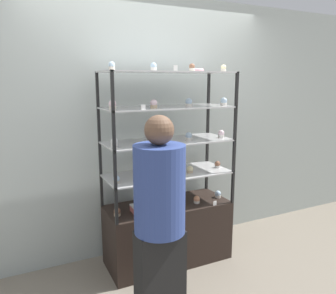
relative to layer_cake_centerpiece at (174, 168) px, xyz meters
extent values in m
plane|color=gray|center=(-0.05, 0.03, -0.96)|extent=(20.00, 20.00, 0.00)
cube|color=#A8B2AD|center=(-0.05, 0.42, 0.34)|extent=(8.00, 0.05, 2.60)
cube|color=black|center=(-0.05, 0.03, -0.66)|extent=(1.20, 0.50, 0.59)
cube|color=black|center=(-0.64, 0.27, -0.21)|extent=(0.02, 0.02, 0.31)
cube|color=black|center=(0.54, 0.27, -0.21)|extent=(0.02, 0.02, 0.31)
cube|color=black|center=(-0.64, -0.21, -0.21)|extent=(0.02, 0.02, 0.31)
cube|color=black|center=(0.54, -0.21, -0.21)|extent=(0.02, 0.02, 0.31)
cube|color=silver|center=(-0.05, 0.03, -0.06)|extent=(1.20, 0.50, 0.01)
cube|color=black|center=(-0.64, 0.27, 0.11)|extent=(0.02, 0.02, 0.31)
cube|color=black|center=(0.54, 0.27, 0.11)|extent=(0.02, 0.02, 0.31)
cube|color=black|center=(-0.64, -0.21, 0.11)|extent=(0.02, 0.02, 0.31)
cube|color=black|center=(0.54, -0.21, 0.11)|extent=(0.02, 0.02, 0.31)
cube|color=silver|center=(-0.05, 0.03, 0.26)|extent=(1.20, 0.50, 0.01)
cube|color=black|center=(-0.64, 0.27, 0.42)|extent=(0.02, 0.02, 0.31)
cube|color=black|center=(0.54, 0.27, 0.42)|extent=(0.02, 0.02, 0.31)
cube|color=black|center=(-0.64, -0.21, 0.42)|extent=(0.02, 0.02, 0.31)
cube|color=black|center=(0.54, -0.21, 0.42)|extent=(0.02, 0.02, 0.31)
cube|color=silver|center=(-0.05, 0.03, 0.57)|extent=(1.20, 0.50, 0.01)
cube|color=black|center=(-0.64, 0.27, 0.73)|extent=(0.02, 0.02, 0.31)
cube|color=black|center=(0.54, 0.27, 0.73)|extent=(0.02, 0.02, 0.31)
cube|color=black|center=(-0.64, -0.21, 0.73)|extent=(0.02, 0.02, 0.31)
cube|color=black|center=(0.54, -0.21, 0.73)|extent=(0.02, 0.02, 0.31)
cube|color=silver|center=(-0.05, 0.03, 0.89)|extent=(1.20, 0.50, 0.01)
cylinder|color=beige|center=(0.00, 0.00, -0.01)|extent=(0.17, 0.17, 0.09)
cylinder|color=silver|center=(0.00, 0.00, 0.04)|extent=(0.18, 0.18, 0.02)
cube|color=#C66660|center=(-0.35, -0.03, -0.34)|extent=(0.19, 0.14, 0.05)
cube|color=white|center=(-0.35, -0.03, -0.31)|extent=(0.19, 0.14, 0.01)
cylinder|color=#CCB28C|center=(-0.58, -0.03, -0.35)|extent=(0.06, 0.06, 0.02)
sphere|color=#8C5B42|center=(-0.58, -0.03, -0.33)|extent=(0.06, 0.06, 0.06)
cylinder|color=white|center=(-0.07, -0.10, -0.35)|extent=(0.06, 0.06, 0.02)
sphere|color=#8C5B42|center=(-0.07, -0.10, -0.33)|extent=(0.06, 0.06, 0.06)
cylinder|color=beige|center=(0.22, -0.07, -0.35)|extent=(0.06, 0.06, 0.02)
sphere|color=#E5996B|center=(0.22, -0.07, -0.33)|extent=(0.06, 0.06, 0.06)
cylinder|color=beige|center=(0.49, -0.03, -0.35)|extent=(0.06, 0.06, 0.02)
sphere|color=silver|center=(0.49, -0.03, -0.33)|extent=(0.06, 0.06, 0.06)
cube|color=white|center=(0.34, -0.20, -0.35)|extent=(0.04, 0.00, 0.04)
cylinder|color=beige|center=(-0.59, -0.06, -0.04)|extent=(0.06, 0.06, 0.02)
sphere|color=silver|center=(-0.59, -0.06, -0.01)|extent=(0.06, 0.06, 0.06)
cylinder|color=beige|center=(-0.22, -0.05, -0.04)|extent=(0.06, 0.06, 0.02)
sphere|color=#8C5B42|center=(-0.22, -0.05, -0.01)|extent=(0.06, 0.06, 0.06)
cylinder|color=#CCB28C|center=(0.14, -0.06, -0.04)|extent=(0.06, 0.06, 0.02)
sphere|color=#F4EAB2|center=(0.14, -0.06, -0.01)|extent=(0.06, 0.06, 0.06)
cylinder|color=white|center=(0.48, -0.01, -0.04)|extent=(0.06, 0.06, 0.02)
sphere|color=#8C5B42|center=(0.48, -0.01, -0.01)|extent=(0.06, 0.06, 0.06)
cube|color=white|center=(-0.29, -0.20, -0.03)|extent=(0.04, 0.00, 0.04)
cylinder|color=white|center=(-0.59, -0.06, 0.28)|extent=(0.06, 0.06, 0.03)
sphere|color=white|center=(-0.59, -0.06, 0.31)|extent=(0.06, 0.06, 0.06)
cylinder|color=white|center=(-0.24, -0.07, 0.28)|extent=(0.06, 0.06, 0.03)
sphere|color=#8C5B42|center=(-0.24, -0.07, 0.31)|extent=(0.06, 0.06, 0.06)
cylinder|color=white|center=(0.12, -0.05, 0.28)|extent=(0.06, 0.06, 0.03)
sphere|color=silver|center=(0.12, -0.05, 0.31)|extent=(0.06, 0.06, 0.06)
cylinder|color=white|center=(0.48, -0.07, 0.28)|extent=(0.06, 0.06, 0.03)
sphere|color=silver|center=(0.48, -0.07, 0.31)|extent=(0.06, 0.06, 0.06)
cube|color=white|center=(-0.42, -0.20, 0.28)|extent=(0.04, 0.00, 0.04)
cylinder|color=beige|center=(-0.59, -0.02, 0.59)|extent=(0.06, 0.06, 0.03)
sphere|color=silver|center=(-0.59, -0.02, 0.62)|extent=(0.06, 0.06, 0.06)
cylinder|color=#CCB28C|center=(-0.24, -0.07, 0.59)|extent=(0.06, 0.06, 0.03)
sphere|color=silver|center=(-0.24, -0.07, 0.62)|extent=(0.06, 0.06, 0.06)
cylinder|color=white|center=(0.13, -0.03, 0.59)|extent=(0.06, 0.06, 0.03)
sphere|color=silver|center=(0.13, -0.03, 0.62)|extent=(0.06, 0.06, 0.06)
cylinder|color=white|center=(0.50, -0.06, 0.59)|extent=(0.06, 0.06, 0.03)
sphere|color=silver|center=(0.50, -0.06, 0.62)|extent=(0.06, 0.06, 0.06)
cube|color=white|center=(-0.38, -0.20, 0.60)|extent=(0.04, 0.00, 0.04)
cylinder|color=beige|center=(-0.60, -0.08, 0.91)|extent=(0.05, 0.05, 0.03)
sphere|color=silver|center=(-0.60, -0.08, 0.93)|extent=(0.05, 0.05, 0.05)
cylinder|color=white|center=(-0.24, -0.09, 0.91)|extent=(0.05, 0.05, 0.03)
sphere|color=silver|center=(-0.24, -0.09, 0.93)|extent=(0.05, 0.05, 0.05)
cylinder|color=beige|center=(0.13, -0.09, 0.91)|extent=(0.05, 0.05, 0.03)
sphere|color=#8C5B42|center=(0.13, -0.09, 0.93)|extent=(0.05, 0.05, 0.05)
cylinder|color=beige|center=(0.49, -0.06, 0.91)|extent=(0.05, 0.05, 0.03)
sphere|color=#F4EAB2|center=(0.49, -0.06, 0.93)|extent=(0.05, 0.05, 0.05)
cube|color=white|center=(-0.09, -0.20, 0.91)|extent=(0.04, 0.00, 0.04)
torus|color=#EFB2BC|center=(0.29, 0.09, 0.91)|extent=(0.13, 0.13, 0.03)
cube|color=black|center=(-0.48, -0.71, -0.60)|extent=(0.34, 0.19, 0.72)
cylinder|color=#33478C|center=(-0.48, -0.71, 0.07)|extent=(0.36, 0.36, 0.63)
sphere|color=brown|center=(-0.48, -0.71, 0.49)|extent=(0.20, 0.20, 0.20)
camera|label=1|loc=(-1.36, -2.68, 0.80)|focal=35.00mm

